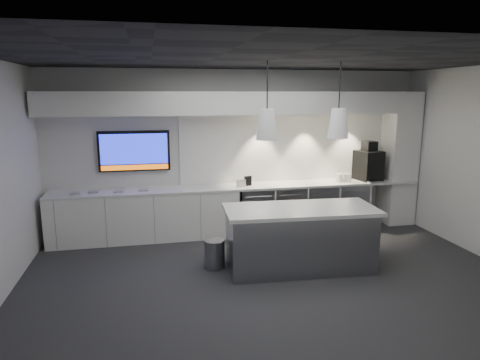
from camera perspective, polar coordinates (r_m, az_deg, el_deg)
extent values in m
plane|color=#2B2B2D|center=(6.15, 4.57, -13.25)|extent=(7.00, 7.00, 0.00)
plane|color=black|center=(5.60, 5.07, 15.85)|extent=(7.00, 7.00, 0.00)
plane|color=silver|center=(8.08, -0.28, 3.88)|extent=(7.00, 0.00, 7.00)
plane|color=silver|center=(3.45, 16.88, -7.11)|extent=(7.00, 0.00, 7.00)
cube|color=silver|center=(7.88, 0.20, -0.90)|extent=(6.80, 0.65, 0.04)
cube|color=white|center=(7.82, -12.48, -4.67)|extent=(3.30, 0.63, 0.86)
cube|color=gray|center=(8.04, 1.94, -3.99)|extent=(0.60, 0.61, 0.85)
cube|color=gray|center=(8.21, 6.22, -3.73)|extent=(0.60, 0.61, 0.85)
cube|color=gray|center=(8.43, 10.31, -3.45)|extent=(0.60, 0.61, 0.85)
cube|color=gray|center=(8.68, 14.17, -3.18)|extent=(0.60, 0.61, 0.85)
cube|color=white|center=(8.38, 7.83, 4.39)|extent=(4.60, 0.03, 1.30)
cube|color=white|center=(7.72, 0.17, 10.22)|extent=(6.90, 0.60, 0.40)
cube|color=white|center=(9.04, 20.43, 2.69)|extent=(0.55, 0.55, 2.60)
cube|color=black|center=(7.87, -13.91, 3.77)|extent=(1.25, 0.06, 0.72)
cube|color=#131DB5|center=(7.83, -13.94, 4.03)|extent=(1.17, 0.00, 0.54)
cube|color=#C6560B|center=(7.88, -13.82, 1.65)|extent=(1.17, 0.00, 0.09)
cube|color=gray|center=(6.43, 7.97, -7.95)|extent=(2.15, 0.96, 0.88)
cube|color=silver|center=(6.29, 8.09, -3.93)|extent=(2.26, 1.07, 0.05)
cylinder|color=gray|center=(6.50, -3.41, -9.78)|extent=(0.31, 0.31, 0.43)
cube|color=black|center=(8.73, 16.72, 1.88)|extent=(0.49, 0.53, 0.57)
cube|color=black|center=(8.68, 16.87, 4.36)|extent=(0.27, 0.27, 0.19)
cube|color=gray|center=(8.56, 17.43, -0.19)|extent=(0.34, 0.25, 0.03)
cube|color=black|center=(7.85, 1.06, -0.13)|extent=(0.14, 0.04, 0.18)
cube|color=silver|center=(7.74, 0.15, -0.45)|extent=(0.18, 0.05, 0.14)
cube|color=#979797|center=(7.72, -21.15, -1.71)|extent=(0.19, 0.19, 0.02)
cube|color=#979797|center=(7.76, -18.91, -1.48)|extent=(0.18, 0.18, 0.02)
cube|color=#979797|center=(7.68, -15.83, -1.43)|extent=(0.17, 0.17, 0.02)
cube|color=#979797|center=(7.67, -12.75, -1.29)|extent=(0.16, 0.16, 0.02)
cone|color=white|center=(5.93, 3.60, 7.40)|extent=(0.30, 0.30, 0.42)
cylinder|color=black|center=(5.91, 3.67, 12.84)|extent=(0.02, 0.02, 0.70)
cone|color=white|center=(6.29, 12.96, 7.37)|extent=(0.30, 0.30, 0.42)
cylinder|color=black|center=(6.28, 13.19, 12.49)|extent=(0.02, 0.02, 0.70)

